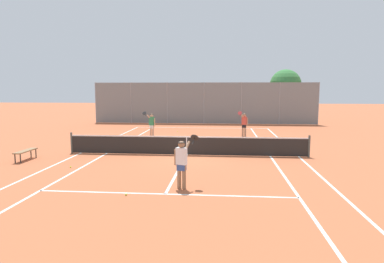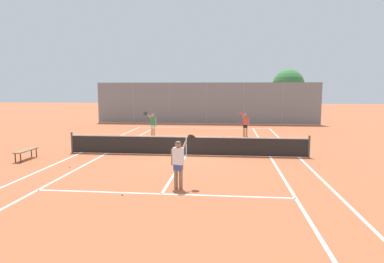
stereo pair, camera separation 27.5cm
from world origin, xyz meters
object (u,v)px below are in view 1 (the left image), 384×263
Objects in this scene: tennis_net at (187,145)px; loose_tennis_ball_5 at (168,139)px; player_near_side at (182,161)px; courtside_bench at (26,151)px; loose_tennis_ball_0 at (177,132)px; player_far_left at (152,124)px; tree_behind_left at (286,86)px; loose_tennis_ball_2 at (191,152)px; loose_tennis_ball_4 at (126,195)px; player_far_right at (244,123)px; loose_tennis_ball_3 at (71,167)px.

tennis_net reaches higher than loose_tennis_ball_5.
courtside_bench is (-7.75, 3.83, -0.52)m from player_near_side.
courtside_bench is at bearing 153.67° from player_near_side.
loose_tennis_ball_0 is at bearing 100.54° from tennis_net.
tennis_net is 181.82× the size of loose_tennis_ball_5.
player_far_left is 17.00m from tree_behind_left.
loose_tennis_ball_2 is 0.04× the size of courtside_bench.
loose_tennis_ball_5 is 0.04× the size of courtside_bench.
tree_behind_left is (7.92, 18.07, 3.54)m from loose_tennis_ball_2.
courtside_bench reaches higher than loose_tennis_ball_4.
loose_tennis_ball_2 is 7.34m from loose_tennis_ball_4.
tennis_net is 5.77m from player_near_side.
loose_tennis_ball_2 is 7.88m from courtside_bench.
tennis_net is 2.30× the size of tree_behind_left.
loose_tennis_ball_4 and loose_tennis_ball_5 have the same top height.
player_far_right is 5.41m from loose_tennis_ball_0.
loose_tennis_ball_5 is at bearing 112.30° from loose_tennis_ball_2.
loose_tennis_ball_0 is (-2.12, 14.74, -0.89)m from player_near_side.
loose_tennis_ball_3 is at bearing -99.44° from player_far_left.
loose_tennis_ball_4 is at bearing -110.17° from tree_behind_left.
player_far_left is 6.43m from loose_tennis_ball_2.
loose_tennis_ball_0 is 15.67m from loose_tennis_ball_4.
player_far_left is at bearing 80.56° from loose_tennis_ball_3.
loose_tennis_ball_0 is 1.00× the size of loose_tennis_ball_4.
player_far_left is 26.88× the size of loose_tennis_ball_5.
tree_behind_left is at bearing 44.56° from loose_tennis_ball_0.
courtside_bench is at bearing -127.51° from loose_tennis_ball_5.
courtside_bench is (-2.73, 1.29, 0.38)m from loose_tennis_ball_3.
loose_tennis_ball_4 is (-1.64, -0.92, -0.89)m from player_near_side.
tennis_net is 181.82× the size of loose_tennis_ball_4.
tennis_net reaches higher than courtside_bench.
loose_tennis_ball_0 is at bearing 91.76° from loose_tennis_ball_4.
tennis_net is at bearing 79.83° from loose_tennis_ball_4.
tennis_net is at bearing -107.63° from loose_tennis_ball_2.
tree_behind_left reaches higher than loose_tennis_ball_2.
player_far_left reaches higher than courtside_bench.
player_far_right reaches higher than loose_tennis_ball_5.
loose_tennis_ball_0 and loose_tennis_ball_5 have the same top height.
loose_tennis_ball_2 is (-3.07, -6.40, -0.89)m from player_far_right.
courtside_bench is 0.29× the size of tree_behind_left.
player_near_side reaches higher than loose_tennis_ball_2.
player_far_right reaches higher than loose_tennis_ball_3.
tennis_net is 181.82× the size of loose_tennis_ball_3.
player_far_left is at bearing -114.71° from loose_tennis_ball_0.
tennis_net is 6.76× the size of player_near_side.
tree_behind_left is at bearing 67.44° from player_far_right.
loose_tennis_ball_2 is at bearing 18.18° from courtside_bench.
loose_tennis_ball_5 is 16.95m from tree_behind_left.
tree_behind_left is at bearing 66.34° from loose_tennis_ball_2.
loose_tennis_ball_0 is 1.00× the size of loose_tennis_ball_5.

